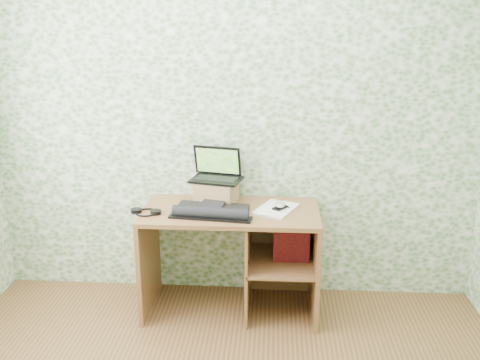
# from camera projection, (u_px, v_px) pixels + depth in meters

# --- Properties ---
(wall_back) EXTENTS (3.50, 0.00, 3.50)m
(wall_back) POSITION_uv_depth(u_px,v_px,m) (234.00, 122.00, 3.76)
(wall_back) COLOR white
(wall_back) RESTS_ON ground
(desk) EXTENTS (1.20, 0.60, 0.75)m
(desk) POSITION_uv_depth(u_px,v_px,m) (242.00, 245.00, 3.73)
(desk) COLOR brown
(desk) RESTS_ON floor
(riser) EXTENTS (0.31, 0.28, 0.16)m
(riser) POSITION_uv_depth(u_px,v_px,m) (216.00, 192.00, 3.75)
(riser) COLOR olive
(riser) RESTS_ON desk
(laptop) EXTENTS (0.38, 0.31, 0.23)m
(laptop) POSITION_uv_depth(u_px,v_px,m) (217.00, 172.00, 3.75)
(laptop) COLOR black
(laptop) RESTS_ON riser
(keyboard) EXTENTS (0.55, 0.33, 0.08)m
(keyboard) POSITION_uv_depth(u_px,v_px,m) (212.00, 211.00, 3.54)
(keyboard) COLOR black
(keyboard) RESTS_ON desk
(headphones) EXTENTS (0.21, 0.17, 0.03)m
(headphones) POSITION_uv_depth(u_px,v_px,m) (146.00, 212.00, 3.57)
(headphones) COLOR black
(headphones) RESTS_ON desk
(notepad) EXTENTS (0.33, 0.38, 0.01)m
(notepad) POSITION_uv_depth(u_px,v_px,m) (276.00, 209.00, 3.63)
(notepad) COLOR silver
(notepad) RESTS_ON desk
(mouse) EXTENTS (0.12, 0.13, 0.04)m
(mouse) POSITION_uv_depth(u_px,v_px,m) (280.00, 206.00, 3.61)
(mouse) COLOR silver
(mouse) RESTS_ON notepad
(pen) EXTENTS (0.08, 0.13, 0.01)m
(pen) POSITION_uv_depth(u_px,v_px,m) (284.00, 204.00, 3.69)
(pen) COLOR black
(pen) RESTS_ON notepad
(red_box) EXTENTS (0.25, 0.08, 0.30)m
(red_box) POSITION_uv_depth(u_px,v_px,m) (292.00, 240.00, 3.67)
(red_box) COLOR #A00E15
(red_box) RESTS_ON desk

